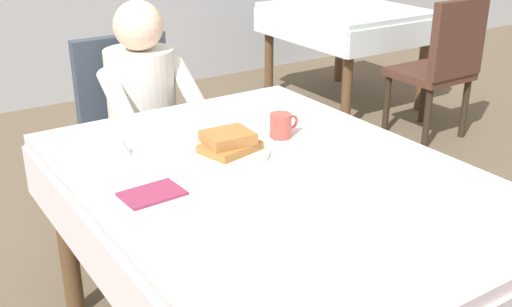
% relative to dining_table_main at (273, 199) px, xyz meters
% --- Properties ---
extents(dining_table_main, '(1.12, 1.52, 0.74)m').
position_rel_dining_table_main_xyz_m(dining_table_main, '(0.00, 0.00, 0.00)').
color(dining_table_main, silver).
rests_on(dining_table_main, ground).
extents(chair_diner, '(0.44, 0.45, 0.93)m').
position_rel_dining_table_main_xyz_m(chair_diner, '(0.03, 1.17, -0.12)').
color(chair_diner, '#384251').
rests_on(chair_diner, ground).
extents(diner_person, '(0.40, 0.43, 1.12)m').
position_rel_dining_table_main_xyz_m(diner_person, '(0.03, 1.01, 0.02)').
color(diner_person, silver).
rests_on(diner_person, ground).
extents(plate_breakfast, '(0.28, 0.28, 0.02)m').
position_rel_dining_table_main_xyz_m(plate_breakfast, '(-0.05, 0.20, 0.10)').
color(plate_breakfast, white).
rests_on(plate_breakfast, dining_table_main).
extents(breakfast_stack, '(0.20, 0.17, 0.06)m').
position_rel_dining_table_main_xyz_m(breakfast_stack, '(-0.04, 0.19, 0.14)').
color(breakfast_stack, '#A36B33').
rests_on(breakfast_stack, plate_breakfast).
extents(cup_coffee, '(0.11, 0.08, 0.08)m').
position_rel_dining_table_main_xyz_m(cup_coffee, '(0.19, 0.23, 0.13)').
color(cup_coffee, '#B24C42').
rests_on(cup_coffee, dining_table_main).
extents(syrup_pitcher, '(0.08, 0.08, 0.07)m').
position_rel_dining_table_main_xyz_m(syrup_pitcher, '(-0.34, 0.39, 0.13)').
color(syrup_pitcher, silver).
rests_on(syrup_pitcher, dining_table_main).
extents(fork_left_of_plate, '(0.03, 0.18, 0.00)m').
position_rel_dining_table_main_xyz_m(fork_left_of_plate, '(-0.24, 0.18, 0.09)').
color(fork_left_of_plate, silver).
rests_on(fork_left_of_plate, dining_table_main).
extents(knife_right_of_plate, '(0.03, 0.20, 0.00)m').
position_rel_dining_table_main_xyz_m(knife_right_of_plate, '(0.14, 0.18, 0.09)').
color(knife_right_of_plate, silver).
rests_on(knife_right_of_plate, dining_table_main).
extents(spoon_near_edge, '(0.15, 0.02, 0.00)m').
position_rel_dining_table_main_xyz_m(spoon_near_edge, '(-0.04, -0.12, 0.09)').
color(spoon_near_edge, silver).
rests_on(spoon_near_edge, dining_table_main).
extents(napkin_folded, '(0.18, 0.13, 0.01)m').
position_rel_dining_table_main_xyz_m(napkin_folded, '(-0.37, 0.07, 0.09)').
color(napkin_folded, '#8C2D4C').
rests_on(napkin_folded, dining_table_main).
extents(background_table_far, '(0.92, 1.12, 0.74)m').
position_rel_dining_table_main_xyz_m(background_table_far, '(2.15, 2.13, -0.03)').
color(background_table_far, silver).
rests_on(background_table_far, ground).
extents(background_chair_empty, '(0.44, 0.45, 0.93)m').
position_rel_dining_table_main_xyz_m(background_chair_empty, '(2.15, 1.18, -0.12)').
color(background_chair_empty, '#4C2D23').
rests_on(background_chair_empty, ground).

